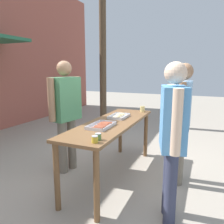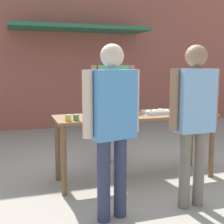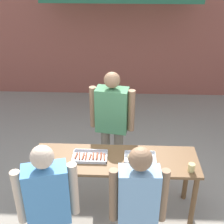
{
  "view_description": "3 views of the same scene",
  "coord_description": "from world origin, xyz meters",
  "views": [
    {
      "loc": [
        -2.94,
        -1.28,
        1.67
      ],
      "look_at": [
        0.0,
        0.0,
        1.04
      ],
      "focal_mm": 35.0,
      "sensor_mm": 36.0,
      "label": 1
    },
    {
      "loc": [
        -1.57,
        -3.83,
        1.54
      ],
      "look_at": [
        -0.34,
        0.01,
        0.94
      ],
      "focal_mm": 50.0,
      "sensor_mm": 36.0,
      "label": 2
    },
    {
      "loc": [
        0.09,
        -3.3,
        3.38
      ],
      "look_at": [
        -0.08,
        0.78,
        1.17
      ],
      "focal_mm": 50.0,
      "sensor_mm": 36.0,
      "label": 3
    }
  ],
  "objects": [
    {
      "name": "ground_plane",
      "position": [
        0.0,
        0.0,
        0.0
      ],
      "size": [
        24.0,
        24.0,
        0.0
      ],
      "primitive_type": "plane",
      "color": "#A39989"
    },
    {
      "name": "building_facade_back",
      "position": [
        0.0,
        3.98,
        2.26
      ],
      "size": [
        12.0,
        1.11,
        4.5
      ],
      "color": "#A85647",
      "rests_on": "ground"
    },
    {
      "name": "serving_table",
      "position": [
        0.0,
        0.0,
        0.77
      ],
      "size": [
        2.18,
        0.66,
        0.89
      ],
      "color": "brown",
      "rests_on": "ground"
    },
    {
      "name": "food_tray_sausages",
      "position": [
        -0.33,
        0.02,
        0.91
      ],
      "size": [
        0.46,
        0.27,
        0.04
      ],
      "color": "silver",
      "rests_on": "serving_table"
    },
    {
      "name": "food_tray_buns",
      "position": [
        0.33,
        0.02,
        0.91
      ],
      "size": [
        0.41,
        0.26,
        0.07
      ],
      "color": "silver",
      "rests_on": "serving_table"
    },
    {
      "name": "condiment_jar_mustard",
      "position": [
        -0.95,
        -0.21,
        0.93
      ],
      "size": [
        0.07,
        0.07,
        0.08
      ],
      "color": "gold",
      "rests_on": "serving_table"
    },
    {
      "name": "condiment_jar_ketchup",
      "position": [
        -0.86,
        -0.2,
        0.93
      ],
      "size": [
        0.07,
        0.07,
        0.08
      ],
      "color": "#567A38",
      "rests_on": "serving_table"
    },
    {
      "name": "beer_cup",
      "position": [
        0.95,
        -0.21,
        0.95
      ],
      "size": [
        0.08,
        0.08,
        0.11
      ],
      "color": "#DBC67A",
      "rests_on": "serving_table"
    },
    {
      "name": "person_server_behind_table",
      "position": [
        -0.08,
        0.78,
        1.07
      ],
      "size": [
        0.67,
        0.33,
        1.8
      ],
      "rotation": [
        0.0,
        0.0,
        -0.16
      ],
      "color": "#756B5B",
      "rests_on": "ground"
    },
    {
      "name": "person_customer_holding_hotdog",
      "position": [
        -0.66,
        -0.98,
        1.04
      ],
      "size": [
        0.62,
        0.34,
        1.75
      ],
      "rotation": [
        0.0,
        0.0,
        3.4
      ],
      "color": "#333851",
      "rests_on": "ground"
    },
    {
      "name": "person_customer_with_cup",
      "position": [
        0.26,
        -0.98,
        1.06
      ],
      "size": [
        0.58,
        0.23,
        1.76
      ],
      "rotation": [
        0.0,
        0.0,
        3.17
      ],
      "color": "#756B5B",
      "rests_on": "ground"
    }
  ]
}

